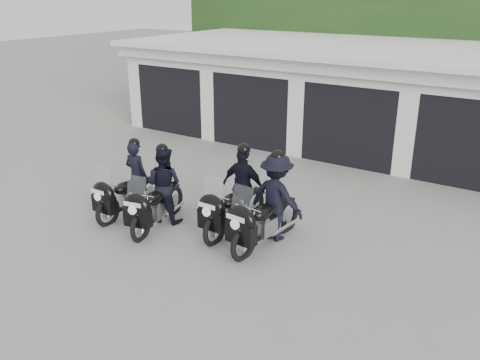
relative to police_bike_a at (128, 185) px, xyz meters
The scene contains 7 objects.
ground 2.76m from the police_bike_a, ahead, with size 80.00×80.00×0.00m, color gray.
garage_block 8.59m from the police_bike_a, 71.78° to the left, with size 16.40×6.80×2.96m.
background_vegetation 13.51m from the police_bike_a, 76.80° to the left, with size 20.00×3.90×5.80m.
police_bike_a is the anchor object (origin of this frame).
police_bike_b 0.91m from the police_bike_a, ahead, with size 0.95×1.97×1.73m.
police_bike_c 2.46m from the police_bike_a, 16.34° to the left, with size 0.99×2.08×1.81m.
police_bike_d 3.24m from the police_bike_a, ahead, with size 1.16×2.14×1.86m.
Camera 1 is at (4.83, -7.18, 4.59)m, focal length 38.00 mm.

